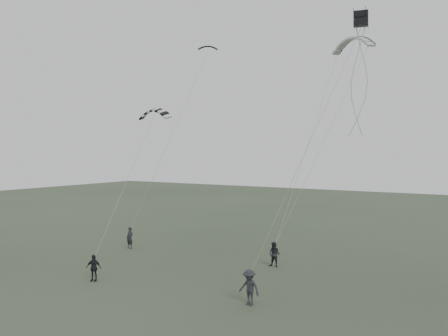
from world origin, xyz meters
The scene contains 9 objects.
ground centered at (0.00, 0.00, 0.00)m, with size 140.00×140.00×0.00m, color #313E2B.
flyer_left centered at (-8.53, 5.61, 0.88)m, with size 0.64×0.42×1.76m, color #222227.
flyer_right centered at (4.01, 6.50, 0.86)m, with size 0.83×0.65×1.71m, color black.
flyer_center centered at (-4.06, -2.26, 0.81)m, with size 0.95×0.39×1.61m, color black.
flyer_far centered at (6.09, -1.07, 0.93)m, with size 1.20×0.69×1.85m, color #25252A.
kite_dark_small centered at (-4.57, 11.24, 17.09)m, with size 1.71×0.51×0.54m, color black, non-canonical shape.
kite_pale_large centered at (7.05, 14.56, 16.96)m, with size 3.70×0.83×1.54m, color #B6B9BB, non-canonical shape.
kite_striped centered at (-5.38, 5.08, 11.12)m, with size 2.70×0.67×1.09m, color black, non-canonical shape.
kite_box centered at (10.46, 3.47, 15.07)m, with size 0.72×0.72×0.75m, color black, non-canonical shape.
Camera 1 is at (16.52, -20.68, 7.84)m, focal length 35.00 mm.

